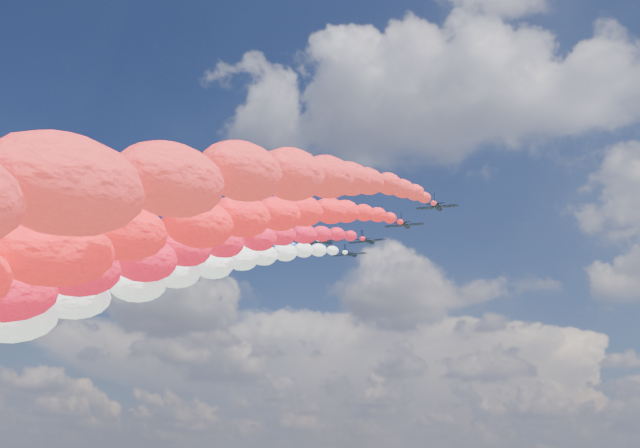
% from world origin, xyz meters
% --- Properties ---
extents(jet_0, '(8.22, 11.17, 4.49)m').
position_xyz_m(jet_0, '(-26.67, -4.94, 111.48)').
color(jet_0, black).
extents(jet_1, '(8.57, 11.42, 4.49)m').
position_xyz_m(jet_1, '(-16.30, 3.16, 111.48)').
color(jet_1, black).
extents(trail_1, '(6.24, 131.00, 50.36)m').
position_xyz_m(trail_1, '(-16.30, -63.70, 88.50)').
color(trail_1, '#0E5DF9').
extents(jet_2, '(8.49, 11.36, 4.49)m').
position_xyz_m(jet_2, '(-7.68, 12.10, 111.48)').
color(jet_2, black).
extents(trail_2, '(6.24, 131.00, 50.36)m').
position_xyz_m(trail_2, '(-7.68, -54.76, 88.50)').
color(trail_2, '#2B5FFF').
extents(jet_3, '(8.08, 11.07, 4.49)m').
position_xyz_m(jet_3, '(-0.83, 10.07, 111.48)').
color(jet_3, black).
extents(trail_3, '(6.24, 131.00, 50.36)m').
position_xyz_m(trail_3, '(-0.83, -56.79, 88.50)').
color(trail_3, white).
extents(jet_4, '(8.31, 11.24, 4.49)m').
position_xyz_m(jet_4, '(1.68, 21.74, 111.48)').
color(jet_4, black).
extents(trail_4, '(6.24, 131.00, 50.36)m').
position_xyz_m(trail_4, '(1.68, -45.11, 88.50)').
color(trail_4, silver).
extents(jet_5, '(8.63, 11.46, 4.49)m').
position_xyz_m(jet_5, '(8.39, 12.79, 111.48)').
color(jet_5, black).
extents(trail_5, '(6.24, 131.00, 50.36)m').
position_xyz_m(trail_5, '(8.39, -54.07, 88.50)').
color(trail_5, red).
extents(jet_6, '(8.64, 11.47, 4.49)m').
position_xyz_m(jet_6, '(18.81, 4.31, 111.48)').
color(jet_6, black).
extents(trail_6, '(6.24, 131.00, 50.36)m').
position_xyz_m(trail_6, '(18.81, -62.54, 88.50)').
color(trail_6, red).
extents(jet_7, '(8.60, 11.44, 4.49)m').
position_xyz_m(jet_7, '(27.36, -4.56, 111.48)').
color(jet_7, black).
extents(trail_7, '(6.24, 131.00, 50.36)m').
position_xyz_m(trail_7, '(27.36, -71.41, 88.50)').
color(trail_7, red).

